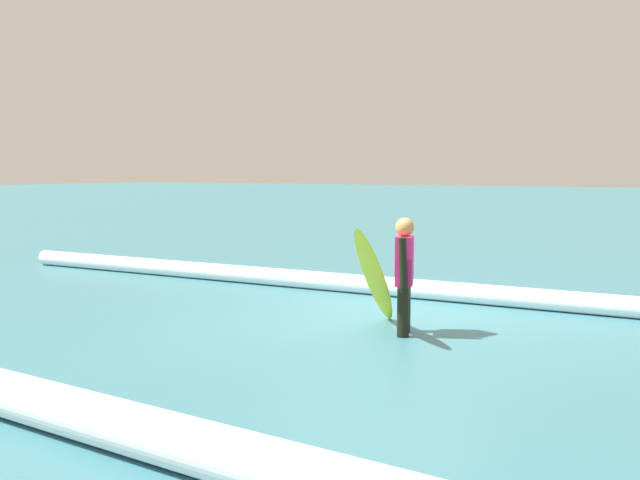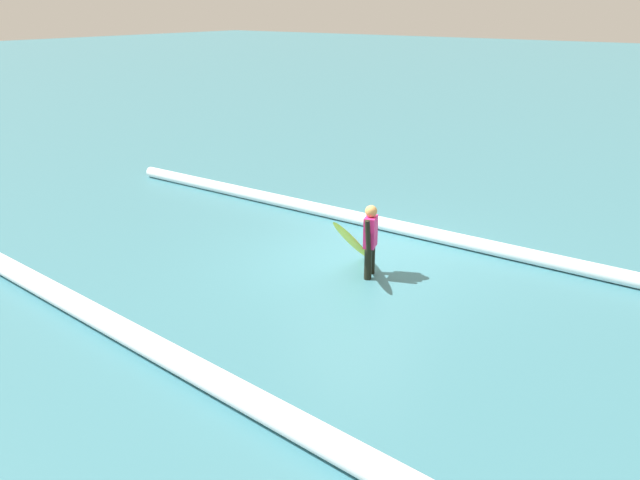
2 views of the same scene
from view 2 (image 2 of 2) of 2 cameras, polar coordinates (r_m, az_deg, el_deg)
The scene contains 5 objects.
ground_plane at distance 12.43m, azimuth 3.49°, elevation -1.81°, with size 163.89×163.89×0.00m, color #37717D.
surfer at distance 11.44m, azimuth 4.61°, elevation 0.22°, with size 0.30×0.55×1.38m.
surfboard at distance 11.55m, azimuth 2.92°, elevation -0.09°, with size 0.66×1.83×1.35m.
wave_crest_foreground at distance 13.05m, azimuth 15.76°, elevation -0.79°, with size 0.29×0.29×21.00m, color white.
wave_crest_midground at distance 9.23m, azimuth -14.36°, elevation -9.74°, with size 0.36×0.36×23.76m, color white.
Camera 2 is at (-6.23, 9.65, 4.75)m, focal length 35.17 mm.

